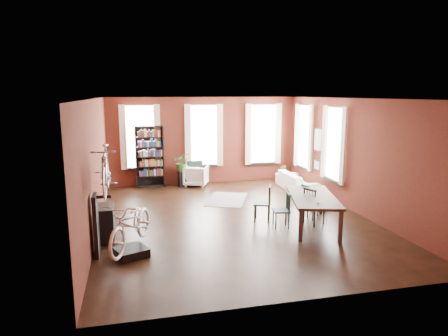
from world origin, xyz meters
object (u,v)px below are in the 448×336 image
object	(u,v)px
bike_trainer	(131,252)
bicycle_floor	(131,202)
dining_chair_d	(310,200)
dining_table	(312,211)
bookshelf	(150,157)
plant_stand	(183,179)
cream_sofa	(297,179)
white_armchair	(196,175)
dining_chair_c	(314,206)
dining_chair_a	(281,210)
console_table	(105,223)
dining_chair_b	(262,203)

from	to	relation	value
bike_trainer	bicycle_floor	xyz separation A→B (m)	(0.04, 0.02, 1.06)
dining_chair_d	bike_trainer	world-z (taller)	dining_chair_d
dining_table	bookshelf	xyz separation A→B (m)	(-3.76, 5.40, 0.70)
plant_stand	cream_sofa	bearing A→B (deg)	-20.57
white_armchair	bike_trainer	world-z (taller)	white_armchair
bike_trainer	bicycle_floor	size ratio (longest dim) A/B	0.31
dining_chair_c	cream_sofa	bearing A→B (deg)	-40.22
white_armchair	bookshelf	bearing A→B (deg)	14.37
dining_table	dining_chair_c	bearing A→B (deg)	65.28
dining_chair_d	bicycle_floor	world-z (taller)	bicycle_floor
dining_chair_a	console_table	distance (m)	4.26
dining_chair_b	bookshelf	xyz separation A→B (m)	(-2.68, 4.70, 0.62)
dining_chair_b	console_table	size ratio (longest dim) A/B	1.20
cream_sofa	bookshelf	bearing A→B (deg)	71.05
dining_chair_b	bicycle_floor	distance (m)	3.78
white_armchair	dining_chair_a	bearing A→B (deg)	127.27
dining_chair_c	bike_trainer	xyz separation A→B (m)	(-4.62, -1.07, -0.39)
bike_trainer	dining_chair_b	bearing A→B (deg)	25.35
dining_chair_a	bike_trainer	bearing A→B (deg)	-65.93
dining_chair_a	bicycle_floor	world-z (taller)	bicycle_floor
dining_chair_c	bookshelf	world-z (taller)	bookshelf
plant_stand	bicycle_floor	xyz separation A→B (m)	(-1.81, -6.02, 0.87)
dining_chair_c	bicycle_floor	xyz separation A→B (m)	(-4.58, -1.05, 0.67)
dining_chair_b	bookshelf	bearing A→B (deg)	-127.38
dining_chair_c	plant_stand	distance (m)	5.69
dining_chair_a	bike_trainer	world-z (taller)	dining_chair_a
bicycle_floor	cream_sofa	bearing A→B (deg)	62.85
console_table	white_armchair	bearing A→B (deg)	59.63
bookshelf	plant_stand	size ratio (longest dim) A/B	3.93
dining_chair_c	cream_sofa	distance (m)	3.69
dining_chair_a	dining_chair_c	world-z (taller)	dining_chair_c
plant_stand	dining_chair_c	bearing A→B (deg)	-60.86
dining_table	cream_sofa	world-z (taller)	cream_sofa
dining_chair_b	white_armchair	world-z (taller)	dining_chair_b
white_armchair	cream_sofa	xyz separation A→B (m)	(3.32, -1.47, -0.00)
dining_chair_a	bicycle_floor	distance (m)	3.86
bookshelf	bike_trainer	bearing A→B (deg)	-96.53
dining_chair_a	bike_trainer	size ratio (longest dim) A/B	1.43
dining_chair_d	bicycle_floor	size ratio (longest dim) A/B	0.45
dining_table	dining_chair_a	distance (m)	0.79
dining_table	bicycle_floor	bearing A→B (deg)	-153.54
white_armchair	console_table	bearing A→B (deg)	82.00
dining_chair_d	bicycle_floor	xyz separation A→B (m)	(-4.81, -1.78, 0.72)
cream_sofa	dining_chair_a	bearing A→B (deg)	151.22
dining_table	dining_chair_b	xyz separation A→B (m)	(-1.09, 0.70, 0.08)
console_table	dining_chair_c	bearing A→B (deg)	-0.38
bookshelf	white_armchair	size ratio (longest dim) A/B	2.70
dining_chair_c	console_table	bearing A→B (deg)	65.95
plant_stand	dining_chair_d	bearing A→B (deg)	-54.79
dining_table	dining_chair_c	world-z (taller)	dining_chair_c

